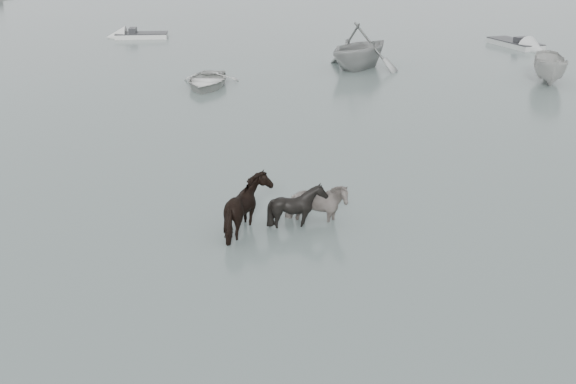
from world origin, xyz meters
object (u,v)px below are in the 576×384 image
object	(u,v)px
rowboat_lead	(206,78)
pony_dark	(249,202)
pony_pinto	(316,197)
pony_black	(297,201)

from	to	relation	value
rowboat_lead	pony_dark	bearing A→B (deg)	-75.34
pony_dark	rowboat_lead	size ratio (longest dim) A/B	0.42
pony_pinto	pony_black	size ratio (longest dim) A/B	1.24
pony_pinto	pony_black	xyz separation A→B (m)	(-0.43, -0.37, -0.03)
pony_pinto	pony_black	world-z (taller)	pony_pinto
pony_dark	pony_black	xyz separation A→B (m)	(1.14, 0.64, -0.14)
pony_dark	pony_black	bearing A→B (deg)	-82.80
pony_black	rowboat_lead	world-z (taller)	pony_black
pony_black	pony_dark	bearing A→B (deg)	139.12
pony_dark	rowboat_lead	world-z (taller)	pony_dark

